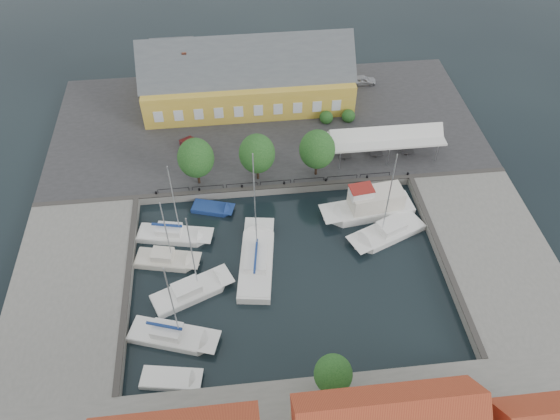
% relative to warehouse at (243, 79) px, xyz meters
% --- Properties ---
extents(ground, '(140.00, 140.00, 0.00)m').
position_rel_warehouse_xyz_m(ground, '(2.60, -28.36, -4.43)').
color(ground, black).
rests_on(ground, ground).
extents(north_quay, '(56.00, 26.00, 1.00)m').
position_rel_warehouse_xyz_m(north_quay, '(2.60, -5.36, -3.93)').
color(north_quay, '#2D2D30').
rests_on(north_quay, ground).
extents(west_quay, '(12.00, 24.00, 1.00)m').
position_rel_warehouse_xyz_m(west_quay, '(-19.40, -30.36, -3.93)').
color(west_quay, slate).
rests_on(west_quay, ground).
extents(east_quay, '(12.00, 24.00, 1.00)m').
position_rel_warehouse_xyz_m(east_quay, '(24.60, -30.36, -3.93)').
color(east_quay, slate).
rests_on(east_quay, ground).
extents(quay_edge_fittings, '(56.00, 24.72, 0.40)m').
position_rel_warehouse_xyz_m(quay_edge_fittings, '(2.62, -23.61, -3.37)').
color(quay_edge_fittings, '#383533').
rests_on(quay_edge_fittings, north_quay).
extents(warehouse, '(28.56, 14.00, 9.55)m').
position_rel_warehouse_xyz_m(warehouse, '(0.00, 0.00, 0.00)').
color(warehouse, gold).
rests_on(warehouse, north_quay).
extents(tent_canopy, '(14.00, 4.00, 2.83)m').
position_rel_warehouse_xyz_m(tent_canopy, '(16.60, -13.86, -0.74)').
color(tent_canopy, white).
rests_on(tent_canopy, north_quay).
extents(quay_trees, '(18.20, 4.20, 6.30)m').
position_rel_warehouse_xyz_m(quay_trees, '(0.60, -16.36, 0.45)').
color(quay_trees, black).
rests_on(quay_trees, north_quay).
extents(car_silver, '(3.97, 1.66, 1.34)m').
position_rel_warehouse_xyz_m(car_silver, '(17.31, 2.20, -2.76)').
color(car_silver, '#ABADB3').
rests_on(car_silver, north_quay).
extents(car_red, '(3.81, 4.93, 1.56)m').
position_rel_warehouse_xyz_m(car_red, '(-6.95, -10.94, -2.65)').
color(car_red, '#5B141B').
rests_on(car_red, north_quay).
extents(center_sailboat, '(4.79, 11.37, 14.85)m').
position_rel_warehouse_xyz_m(center_sailboat, '(-0.56, -28.53, -4.07)').
color(center_sailboat, white).
rests_on(center_sailboat, ground).
extents(trawler, '(11.05, 4.44, 5.00)m').
position_rel_warehouse_xyz_m(trawler, '(13.00, -22.44, -3.41)').
color(trawler, white).
rests_on(trawler, ground).
extents(east_boat_a, '(9.30, 6.18, 12.57)m').
position_rel_warehouse_xyz_m(east_boat_a, '(14.19, -25.96, -4.17)').
color(east_boat_a, white).
rests_on(east_boat_a, ground).
extents(west_boat_a, '(8.59, 4.01, 11.10)m').
position_rel_warehouse_xyz_m(west_boat_a, '(-9.38, -23.80, -4.16)').
color(west_boat_a, white).
rests_on(west_boat_a, ground).
extents(west_boat_b, '(7.18, 3.80, 9.64)m').
position_rel_warehouse_xyz_m(west_boat_b, '(-10.02, -27.27, -4.17)').
color(west_boat_b, silver).
rests_on(west_boat_b, ground).
extents(west_boat_c, '(8.63, 5.70, 11.29)m').
position_rel_warehouse_xyz_m(west_boat_c, '(-7.45, -31.63, -4.17)').
color(west_boat_c, white).
rests_on(west_boat_c, ground).
extents(west_boat_d, '(8.92, 5.12, 11.54)m').
position_rel_warehouse_xyz_m(west_boat_d, '(-9.19, -36.52, -4.16)').
color(west_boat_d, white).
rests_on(west_boat_d, ground).
extents(launch_sw, '(5.74, 2.97, 0.98)m').
position_rel_warehouse_xyz_m(launch_sw, '(-9.23, -40.79, -4.34)').
color(launch_sw, white).
rests_on(launch_sw, ground).
extents(launch_nw, '(5.18, 3.25, 0.88)m').
position_rel_warehouse_xyz_m(launch_nw, '(-5.04, -20.00, -4.34)').
color(launch_nw, navy).
rests_on(launch_nw, ground).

